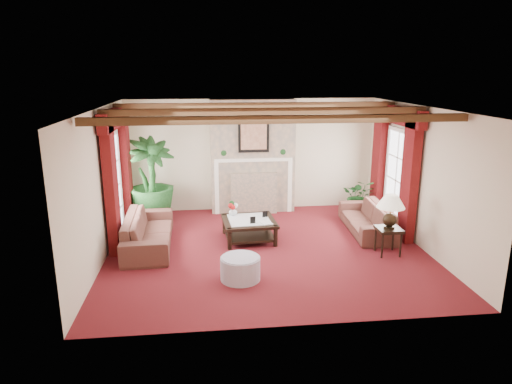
{
  "coord_description": "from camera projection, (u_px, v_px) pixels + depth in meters",
  "views": [
    {
      "loc": [
        -1.12,
        -8.15,
        3.35
      ],
      "look_at": [
        -0.16,
        0.4,
        1.05
      ],
      "focal_mm": 32.0,
      "sensor_mm": 36.0,
      "label": 1
    }
  ],
  "objects": [
    {
      "name": "curtains_left",
      "position": [
        114.0,
        113.0,
        8.81
      ],
      "size": [
        0.2,
        2.4,
        2.55
      ],
      "primitive_type": null,
      "color": "#47090D",
      "rests_on": "ground"
    },
    {
      "name": "sofa_right",
      "position": [
        367.0,
        214.0,
        9.7
      ],
      "size": [
        2.06,
        0.81,
        0.78
      ],
      "primitive_type": "imported",
      "rotation": [
        0.0,
        0.0,
        -1.63
      ],
      "color": "#350E19",
      "rests_on": "ground"
    },
    {
      "name": "fireplace",
      "position": [
        253.0,
        99.0,
        10.57
      ],
      "size": [
        2.0,
        0.52,
        2.7
      ],
      "primitive_type": null,
      "color": "tan",
      "rests_on": "ground"
    },
    {
      "name": "table_lamp",
      "position": [
        390.0,
        211.0,
        8.38
      ],
      "size": [
        0.52,
        0.52,
        0.66
      ],
      "primitive_type": null,
      "color": "black",
      "rests_on": "side_table"
    },
    {
      "name": "french_door_right",
      "position": [
        401.0,
        130.0,
        9.54
      ],
      "size": [
        0.1,
        1.1,
        2.16
      ],
      "primitive_type": null,
      "color": "white",
      "rests_on": "ground"
    },
    {
      "name": "potted_palm",
      "position": [
        152.0,
        198.0,
        10.36
      ],
      "size": [
        2.78,
        2.87,
        1.07
      ],
      "primitive_type": "imported",
      "rotation": [
        0.0,
        0.0,
        0.56
      ],
      "color": "black",
      "rests_on": "ground"
    },
    {
      "name": "floor",
      "position": [
        267.0,
        249.0,
        8.82
      ],
      "size": [
        6.0,
        6.0,
        0.0
      ],
      "primitive_type": "plane",
      "color": "#4F0E18",
      "rests_on": "ground"
    },
    {
      "name": "sofa_left",
      "position": [
        148.0,
        226.0,
        8.85
      ],
      "size": [
        2.23,
        0.78,
        0.86
      ],
      "primitive_type": "imported",
      "rotation": [
        0.0,
        0.0,
        1.6
      ],
      "color": "#350E19",
      "rests_on": "ground"
    },
    {
      "name": "french_door_left",
      "position": [
        110.0,
        135.0,
        8.9
      ],
      "size": [
        0.1,
        1.1,
        2.16
      ],
      "primitive_type": null,
      "color": "white",
      "rests_on": "ground"
    },
    {
      "name": "coffee_table",
      "position": [
        249.0,
        230.0,
        9.27
      ],
      "size": [
        1.1,
        1.1,
        0.43
      ],
      "primitive_type": null,
      "rotation": [
        0.0,
        0.0,
        0.06
      ],
      "color": "black",
      "rests_on": "ground"
    },
    {
      "name": "flower_vase",
      "position": [
        233.0,
        211.0,
        9.46
      ],
      "size": [
        0.27,
        0.28,
        0.18
      ],
      "primitive_type": "imported",
      "rotation": [
        0.0,
        0.0,
        0.28
      ],
      "color": "silver",
      "rests_on": "coffee_table"
    },
    {
      "name": "ceiling",
      "position": [
        268.0,
        108.0,
        8.12
      ],
      "size": [
        6.0,
        6.0,
        0.0
      ],
      "primitive_type": "plane",
      "rotation": [
        3.14,
        0.0,
        0.0
      ],
      "color": "white",
      "rests_on": "floor"
    },
    {
      "name": "left_wall",
      "position": [
        101.0,
        186.0,
        8.14
      ],
      "size": [
        0.02,
        5.5,
        2.7
      ],
      "primitive_type": "cube",
      "color": "beige",
      "rests_on": "ground"
    },
    {
      "name": "side_table",
      "position": [
        388.0,
        241.0,
        8.53
      ],
      "size": [
        0.52,
        0.52,
        0.52
      ],
      "primitive_type": null,
      "rotation": [
        0.0,
        0.0,
        0.22
      ],
      "color": "black",
      "rests_on": "ground"
    },
    {
      "name": "right_wall",
      "position": [
        421.0,
        177.0,
        8.79
      ],
      "size": [
        0.02,
        5.5,
        2.7
      ],
      "primitive_type": "cube",
      "color": "beige",
      "rests_on": "ground"
    },
    {
      "name": "small_plant",
      "position": [
        359.0,
        200.0,
        10.96
      ],
      "size": [
        1.27,
        1.31,
        0.66
      ],
      "primitive_type": "imported",
      "rotation": [
        0.0,
        0.0,
        -0.32
      ],
      "color": "black",
      "rests_on": "ground"
    },
    {
      "name": "ceiling_beams",
      "position": [
        267.0,
        111.0,
        8.13
      ],
      "size": [
        6.0,
        3.0,
        0.12
      ],
      "primitive_type": null,
      "color": "#3E2613",
      "rests_on": "ceiling"
    },
    {
      "name": "curtains_right",
      "position": [
        398.0,
        110.0,
        9.42
      ],
      "size": [
        0.2,
        2.4,
        2.55
      ],
      "primitive_type": null,
      "color": "#47090D",
      "rests_on": "ground"
    },
    {
      "name": "photo_frame_a",
      "position": [
        253.0,
        220.0,
        8.95
      ],
      "size": [
        0.11,
        0.04,
        0.15
      ],
      "primitive_type": null,
      "rotation": [
        0.0,
        0.0,
        0.24
      ],
      "color": "black",
      "rests_on": "coffee_table"
    },
    {
      "name": "back_wall",
      "position": [
        252.0,
        155.0,
        11.11
      ],
      "size": [
        6.0,
        0.02,
        2.7
      ],
      "primitive_type": "cube",
      "color": "beige",
      "rests_on": "ground"
    },
    {
      "name": "photo_frame_b",
      "position": [
        265.0,
        214.0,
        9.34
      ],
      "size": [
        0.11,
        0.04,
        0.14
      ],
      "primitive_type": null,
      "rotation": [
        0.0,
        0.0,
        0.18
      ],
      "color": "black",
      "rests_on": "coffee_table"
    },
    {
      "name": "book",
      "position": [
        261.0,
        217.0,
        8.93
      ],
      "size": [
        0.21,
        0.11,
        0.27
      ],
      "primitive_type": "imported",
      "rotation": [
        0.0,
        0.0,
        0.24
      ],
      "color": "black",
      "rests_on": "coffee_table"
    },
    {
      "name": "ottoman",
      "position": [
        240.0,
        269.0,
        7.5
      ],
      "size": [
        0.66,
        0.66,
        0.38
      ],
      "primitive_type": "cylinder",
      "color": "#ADA6BC",
      "rests_on": "ground"
    }
  ]
}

